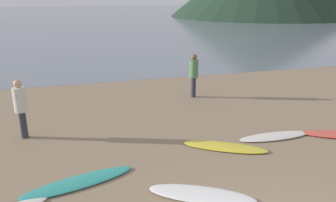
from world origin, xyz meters
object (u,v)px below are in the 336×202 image
Objects in this scene: surfboard_4 at (225,147)px; person_0 at (20,104)px; surfboard_5 at (274,136)px; person_1 at (194,72)px; surfboard_3 at (202,195)px; surfboard_2 at (79,182)px.

person_0 is (-4.88, 2.10, 0.91)m from surfboard_4.
surfboard_5 is (1.57, 0.22, -0.00)m from surfboard_4.
person_0 is at bearing 164.40° from surfboard_5.
surfboard_3 is at bearing -146.22° from person_1.
person_1 reaches higher than surfboard_3.
surfboard_2 is 2.50m from surfboard_3.
surfboard_4 reaches higher than surfboard_5.
surfboard_4 is 1.58m from surfboard_5.
surfboard_2 is 1.45× the size of person_0.
surfboard_2 is at bearing -169.74° from surfboard_5.
surfboard_3 is 1.00× the size of surfboard_5.
surfboard_4 is 1.03× the size of surfboard_5.
person_0 is at bearing 164.08° from person_1.
surfboard_3 is 3.52m from surfboard_5.
person_0 reaches higher than surfboard_4.
surfboard_3 is 0.98× the size of surfboard_4.
person_0 is at bearing 161.53° from surfboard_3.
surfboard_3 is 6.49m from person_1.
surfboard_3 is 1.28× the size of person_1.
person_1 is at bearing 33.45° from surfboard_2.
surfboard_4 is 1.32× the size of person_0.
person_1 is (5.64, 2.19, 0.01)m from person_0.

